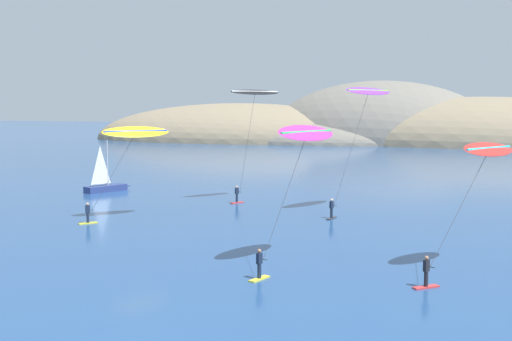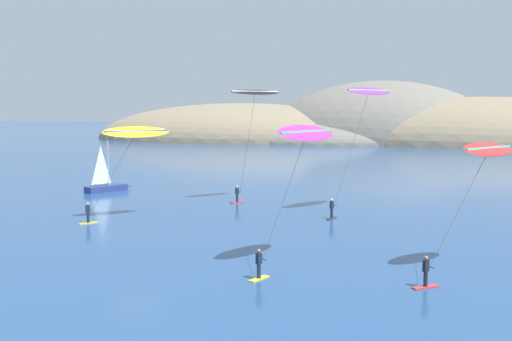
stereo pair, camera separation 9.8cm
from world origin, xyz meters
name	(u,v)px [view 1 (the left image)]	position (x,y,z in m)	size (l,w,h in m)	color
headland_island	(363,142)	(-14.32, 148.22, 0.00)	(147.69, 47.90, 31.81)	#84755B
sailboat_near	(108,186)	(-26.05, 42.66, 0.64)	(3.43, 5.76, 5.70)	navy
kitesurfer_magenta	(304,141)	(2.56, 17.56, 7.41)	(3.63, 7.83, 8.44)	yellow
kitesurfer_red	(484,159)	(12.65, 19.29, 6.51)	(5.55, 7.92, 7.49)	red
kitesurfer_black	(253,102)	(-8.35, 40.70, 9.89)	(4.35, 5.12, 11.14)	red
kitesurfer_yellow	(133,137)	(-14.61, 27.94, 6.88)	(5.94, 6.33, 7.86)	yellow
kitesurfer_purple	(366,98)	(3.13, 37.74, 10.12)	(4.65, 8.42, 11.20)	#2D2D33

